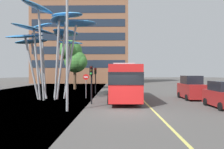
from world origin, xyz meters
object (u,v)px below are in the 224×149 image
leaf_sculpture (53,32)px  traffic_light_island_mid (95,75)px  traffic_light_kerb_far (92,75)px  no_entry_sign (86,82)px  traffic_light_kerb_near (91,76)px  street_lamp (73,36)px  car_parked_mid (191,88)px  red_bus (124,80)px  car_parked_near (224,95)px

leaf_sculpture → traffic_light_island_mid: size_ratio=2.77×
leaf_sculpture → traffic_light_kerb_far: (3.84, 0.91, -4.45)m
no_entry_sign → traffic_light_kerb_near: bearing=-76.7°
street_lamp → car_parked_mid: bearing=34.3°
red_bus → car_parked_mid: size_ratio=2.58×
traffic_light_kerb_near → street_lamp: size_ratio=0.40×
leaf_sculpture → street_lamp: leaf_sculpture is taller
car_parked_mid → street_lamp: (-10.57, -7.21, 4.08)m
traffic_light_island_mid → no_entry_sign: size_ratio=1.31×
car_parked_mid → traffic_light_island_mid: bearing=149.4°
leaf_sculpture → car_parked_near: 16.68m
traffic_light_island_mid → traffic_light_kerb_far: bearing=-89.2°
traffic_light_kerb_near → street_lamp: (-0.88, -3.51, 2.82)m
traffic_light_kerb_far → car_parked_near: 12.65m
car_parked_mid → street_lamp: size_ratio=0.51×
traffic_light_kerb_far → car_parked_mid: size_ratio=0.79×
street_lamp → no_entry_sign: street_lamp is taller
leaf_sculpture → car_parked_near: leaf_sculpture is taller
red_bus → car_parked_near: bearing=-32.6°
car_parked_mid → no_entry_sign: bearing=176.4°
car_parked_mid → no_entry_sign: no_entry_sign is taller
leaf_sculpture → traffic_light_kerb_far: bearing=13.4°
traffic_light_kerb_near → car_parked_near: (10.25, -1.94, -1.41)m
traffic_light_kerb_near → car_parked_mid: (9.69, 3.70, -1.26)m
red_bus → car_parked_near: red_bus is taller
leaf_sculpture → traffic_light_island_mid: bearing=58.0°
leaf_sculpture → no_entry_sign: size_ratio=3.64×
no_entry_sign → car_parked_near: bearing=-29.3°
car_parked_near → car_parked_mid: (-0.55, 5.64, 0.15)m
red_bus → car_parked_near: (7.41, -4.74, -0.99)m
leaf_sculpture → street_lamp: bearing=-64.7°
red_bus → traffic_light_kerb_near: (-2.84, -2.80, 0.42)m
car_parked_near → car_parked_mid: 5.67m
car_parked_mid → no_entry_sign: (-10.73, 0.68, 0.58)m
leaf_sculpture → traffic_light_kerb_near: size_ratio=2.82×
red_bus → traffic_light_kerb_far: bearing=151.0°
leaf_sculpture → car_parked_near: (14.55, -5.65, -5.88)m
leaf_sculpture → street_lamp: 8.17m
traffic_light_island_mid → red_bus: bearing=-64.1°
leaf_sculpture → traffic_light_kerb_far: 5.94m
traffic_light_kerb_far → car_parked_near: bearing=-31.5°
street_lamp → car_parked_near: bearing=8.1°
traffic_light_island_mid → car_parked_mid: size_ratio=0.79×
red_bus → car_parked_mid: bearing=7.5°
leaf_sculpture → car_parked_mid: (13.99, -0.02, -5.73)m
red_bus → traffic_light_kerb_near: 4.01m
traffic_light_kerb_far → street_lamp: (-0.41, -8.14, 2.80)m
leaf_sculpture → car_parked_near: bearing=-21.2°
red_bus → traffic_light_kerb_far: size_ratio=3.29×
leaf_sculpture → no_entry_sign: (3.26, 0.67, -5.15)m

